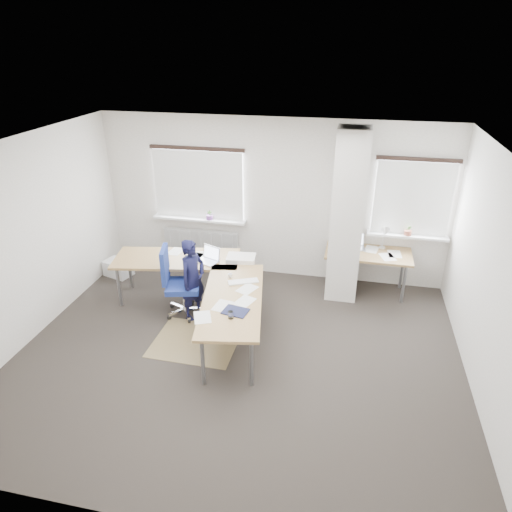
% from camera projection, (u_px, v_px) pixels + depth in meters
% --- Properties ---
extents(ground, '(6.00, 6.00, 0.00)m').
position_uv_depth(ground, '(238.00, 354.00, 6.28)').
color(ground, '#282420').
rests_on(ground, ground).
extents(room_shell, '(6.04, 5.04, 2.82)m').
position_uv_depth(room_shell, '(258.00, 226.00, 5.88)').
color(room_shell, beige).
rests_on(room_shell, ground).
extents(floor_mat, '(1.21, 1.03, 0.01)m').
position_uv_depth(floor_mat, '(196.00, 341.00, 6.54)').
color(floor_mat, olive).
rests_on(floor_mat, ground).
extents(white_crate, '(0.54, 0.45, 0.28)m').
position_uv_depth(white_crate, '(118.00, 268.00, 8.31)').
color(white_crate, white).
rests_on(white_crate, ground).
extents(desk_main, '(2.82, 2.63, 0.96)m').
position_uv_depth(desk_main, '(206.00, 278.00, 6.81)').
color(desk_main, olive).
rests_on(desk_main, ground).
extents(desk_side, '(1.41, 0.72, 1.22)m').
position_uv_depth(desk_side, '(368.00, 255.00, 7.56)').
color(desk_side, olive).
rests_on(desk_side, ground).
extents(task_chair, '(0.64, 0.62, 1.14)m').
position_uv_depth(task_chair, '(181.00, 296.00, 7.06)').
color(task_chair, navy).
rests_on(task_chair, ground).
extents(person, '(0.47, 0.55, 1.29)m').
position_uv_depth(person, '(193.00, 280.00, 6.87)').
color(person, black).
rests_on(person, ground).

